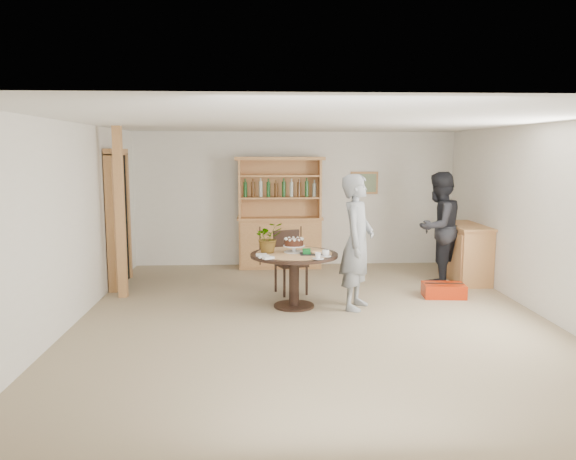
% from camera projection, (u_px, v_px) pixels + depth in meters
% --- Properties ---
extents(ground, '(7.00, 7.00, 0.00)m').
position_uv_depth(ground, '(312.00, 318.00, 7.27)').
color(ground, tan).
rests_on(ground, ground).
extents(room_shell, '(6.04, 7.04, 2.52)m').
position_uv_depth(room_shell, '(313.00, 183.00, 7.04)').
color(room_shell, white).
rests_on(room_shell, ground).
extents(doorway, '(0.13, 1.10, 2.18)m').
position_uv_depth(doorway, '(118.00, 217.00, 8.94)').
color(doorway, black).
rests_on(doorway, ground).
extents(pine_post, '(0.12, 0.12, 2.50)m').
position_uv_depth(pine_post, '(120.00, 213.00, 8.14)').
color(pine_post, tan).
rests_on(pine_post, ground).
extents(hutch, '(1.62, 0.54, 2.04)m').
position_uv_depth(hutch, '(280.00, 230.00, 10.36)').
color(hutch, tan).
rests_on(hutch, ground).
extents(sideboard, '(0.54, 1.26, 0.94)m').
position_uv_depth(sideboard, '(465.00, 252.00, 9.32)').
color(sideboard, tan).
rests_on(sideboard, ground).
extents(dining_table, '(1.20, 1.20, 0.76)m').
position_uv_depth(dining_table, '(294.00, 264.00, 7.70)').
color(dining_table, black).
rests_on(dining_table, ground).
extents(dining_chair, '(0.53, 0.53, 0.95)m').
position_uv_depth(dining_chair, '(289.00, 258.00, 8.52)').
color(dining_chair, black).
rests_on(dining_chair, ground).
extents(birthday_cake, '(0.30, 0.30, 0.20)m').
position_uv_depth(birthday_cake, '(294.00, 243.00, 7.71)').
color(birthday_cake, white).
rests_on(birthday_cake, dining_table).
extents(flower_vase, '(0.47, 0.44, 0.42)m').
position_uv_depth(flower_vase, '(268.00, 237.00, 7.68)').
color(flower_vase, '#3F7233').
rests_on(flower_vase, dining_table).
extents(gift_tray, '(0.30, 0.20, 0.08)m').
position_uv_depth(gift_tray, '(311.00, 253.00, 7.56)').
color(gift_tray, black).
rests_on(gift_tray, dining_table).
extents(coffee_cup_a, '(0.15, 0.15, 0.09)m').
position_uv_depth(coffee_cup_a, '(326.00, 254.00, 7.42)').
color(coffee_cup_a, white).
rests_on(coffee_cup_a, dining_table).
extents(coffee_cup_b, '(0.15, 0.15, 0.08)m').
position_uv_depth(coffee_cup_b, '(318.00, 256.00, 7.24)').
color(coffee_cup_b, white).
rests_on(coffee_cup_b, dining_table).
extents(napkins, '(0.24, 0.33, 0.03)m').
position_uv_depth(napkins, '(264.00, 256.00, 7.35)').
color(napkins, white).
rests_on(napkins, dining_table).
extents(teen_boy, '(0.67, 0.79, 1.84)m').
position_uv_depth(teen_boy, '(357.00, 242.00, 7.60)').
color(teen_boy, gray).
rests_on(teen_boy, ground).
extents(adult_person, '(1.12, 1.08, 1.81)m').
position_uv_depth(adult_person, '(438.00, 227.00, 9.15)').
color(adult_person, black).
rests_on(adult_person, ground).
extents(red_suitcase, '(0.64, 0.46, 0.21)m').
position_uv_depth(red_suitcase, '(444.00, 290.00, 8.30)').
color(red_suitcase, '#B82709').
rests_on(red_suitcase, ground).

